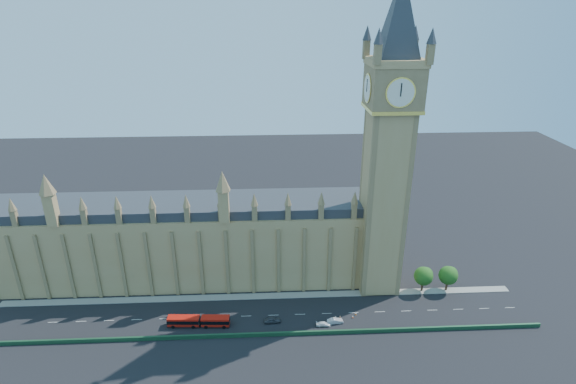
{
  "coord_description": "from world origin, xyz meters",
  "views": [
    {
      "loc": [
        2.89,
        -108.79,
        85.09
      ],
      "look_at": [
        8.87,
        10.0,
        35.38
      ],
      "focal_mm": 28.0,
      "sensor_mm": 36.0,
      "label": 1
    }
  ],
  "objects_px": {
    "car_silver": "(335,321)",
    "red_bus": "(199,321)",
    "car_grey": "(272,320)",
    "car_white": "(323,324)"
  },
  "relations": [
    {
      "from": "red_bus",
      "to": "car_silver",
      "type": "relative_size",
      "value": 3.86
    },
    {
      "from": "car_silver",
      "to": "car_white",
      "type": "bearing_deg",
      "value": 98.72
    },
    {
      "from": "car_silver",
      "to": "red_bus",
      "type": "bearing_deg",
      "value": 81.61
    },
    {
      "from": "red_bus",
      "to": "car_white",
      "type": "bearing_deg",
      "value": 0.2
    },
    {
      "from": "red_bus",
      "to": "car_white",
      "type": "relative_size",
      "value": 4.29
    },
    {
      "from": "red_bus",
      "to": "car_grey",
      "type": "distance_m",
      "value": 21.08
    },
    {
      "from": "red_bus",
      "to": "car_grey",
      "type": "xyz_separation_m",
      "value": [
        21.06,
        0.41,
        -0.76
      ]
    },
    {
      "from": "car_grey",
      "to": "car_silver",
      "type": "bearing_deg",
      "value": -97.93
    },
    {
      "from": "car_silver",
      "to": "car_grey",
      "type": "bearing_deg",
      "value": 78.9
    },
    {
      "from": "red_bus",
      "to": "car_grey",
      "type": "bearing_deg",
      "value": 4.29
    }
  ]
}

